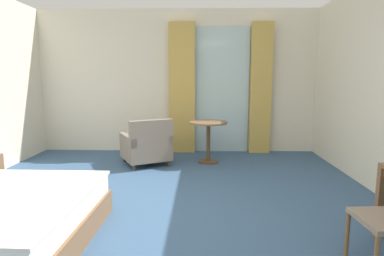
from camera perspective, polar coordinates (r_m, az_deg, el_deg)
name	(u,v)px	position (r m, az deg, el deg)	size (l,w,h in m)	color
ground	(156,226)	(3.61, -6.44, -16.75)	(6.20, 7.35, 0.10)	#38567A
wall_back	(177,82)	(6.66, -2.60, 8.15)	(5.80, 0.12, 2.85)	silver
balcony_glass_door	(221,90)	(6.58, 5.13, 6.62)	(1.12, 0.02, 2.51)	silver
curtain_panel_left	(182,89)	(6.47, -1.78, 6.93)	(0.51, 0.10, 2.58)	tan
curtain_panel_right	(261,89)	(6.57, 12.05, 6.77)	(0.42, 0.10, 2.58)	tan
armchair_by_window	(147,146)	(5.68, -7.99, -3.22)	(1.00, 1.00, 0.82)	gray
round_cafe_table	(208,132)	(5.76, 2.91, -0.78)	(0.68, 0.68, 0.74)	brown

